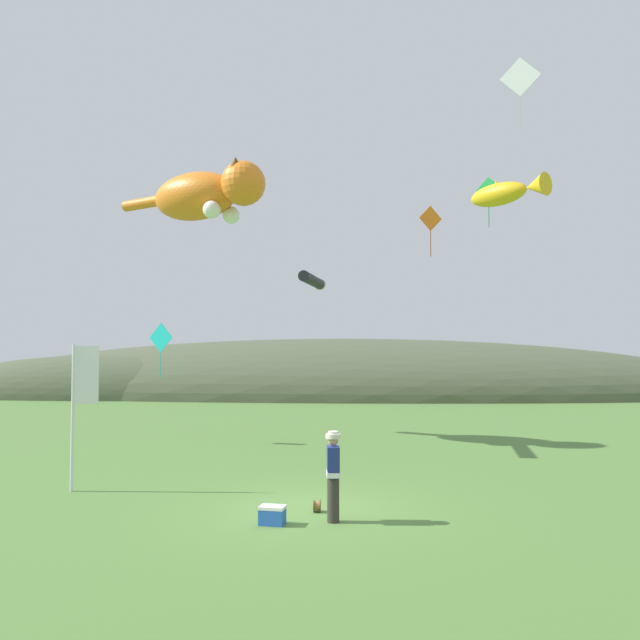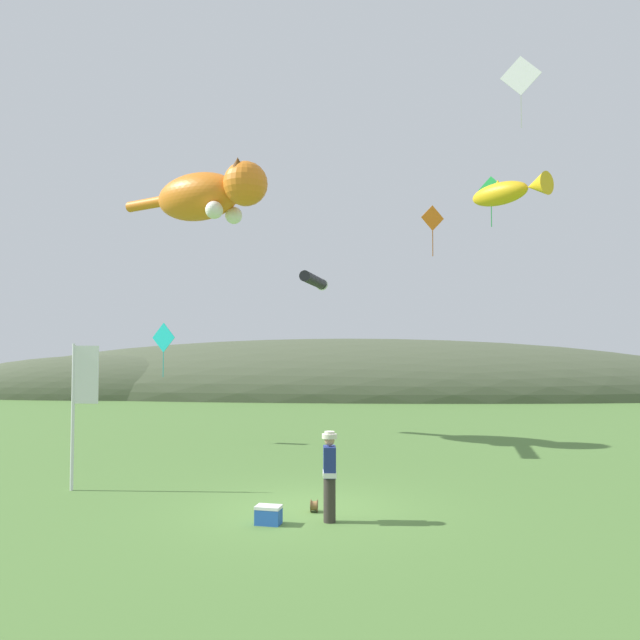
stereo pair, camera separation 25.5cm
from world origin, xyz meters
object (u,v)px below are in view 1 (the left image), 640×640
(festival_attendant, at_px, (333,473))
(kite_spool, at_px, (317,506))
(kite_diamond_orange, at_px, (430,219))
(festival_banner_pole, at_px, (80,395))
(kite_diamond_teal, at_px, (161,338))
(kite_diamond_green, at_px, (489,190))
(kite_diamond_white, at_px, (520,78))
(picnic_cooler, at_px, (272,515))
(kite_giant_cat, at_px, (205,195))
(kite_fish_windsock, at_px, (506,192))
(kite_tube_streamer, at_px, (312,280))

(festival_attendant, relative_size, kite_spool, 6.93)
(kite_diamond_orange, bearing_deg, festival_banner_pole, -142.36)
(kite_spool, xyz_separation_m, kite_diamond_teal, (-6.23, 9.15, 3.67))
(kite_diamond_green, bearing_deg, kite_spool, -121.94)
(kite_diamond_white, bearing_deg, picnic_cooler, -142.31)
(festival_banner_pole, relative_size, kite_diamond_orange, 1.96)
(festival_attendant, distance_m, kite_giant_cat, 14.72)
(kite_diamond_teal, height_order, kite_diamond_white, kite_diamond_white)
(kite_diamond_white, bearing_deg, festival_banner_pole, -168.87)
(kite_diamond_white, bearing_deg, festival_attendant, -137.77)
(kite_spool, relative_size, kite_fish_windsock, 0.11)
(kite_diamond_green, bearing_deg, festival_attendant, -118.29)
(kite_tube_streamer, xyz_separation_m, kite_diamond_teal, (-5.61, 1.17, -1.95))
(kite_diamond_teal, xyz_separation_m, kite_diamond_white, (11.56, -5.37, 7.01))
(picnic_cooler, relative_size, kite_diamond_orange, 0.30)
(kite_spool, height_order, kite_giant_cat, kite_giant_cat)
(picnic_cooler, distance_m, festival_banner_pole, 6.01)
(kite_spool, height_order, kite_tube_streamer, kite_tube_streamer)
(kite_diamond_teal, bearing_deg, kite_diamond_green, -1.05)
(picnic_cooler, bearing_deg, kite_diamond_orange, 66.14)
(kite_spool, relative_size, kite_diamond_green, 0.14)
(kite_giant_cat, relative_size, kite_fish_windsock, 2.67)
(picnic_cooler, height_order, kite_tube_streamer, kite_tube_streamer)
(picnic_cooler, bearing_deg, kite_diamond_green, 57.22)
(festival_attendant, distance_m, kite_fish_windsock, 10.99)
(picnic_cooler, height_order, kite_giant_cat, kite_giant_cat)
(festival_banner_pole, bearing_deg, kite_tube_streamer, 50.94)
(picnic_cooler, xyz_separation_m, kite_diamond_teal, (-5.41, 10.12, 3.62))
(kite_diamond_teal, bearing_deg, kite_diamond_white, -24.93)
(kite_diamond_orange, bearing_deg, kite_diamond_white, -69.73)
(kite_tube_streamer, bearing_deg, kite_diamond_green, 8.72)
(kite_fish_windsock, xyz_separation_m, kite_diamond_green, (0.15, 3.10, 0.86))
(kite_giant_cat, bearing_deg, festival_banner_pole, -96.15)
(festival_banner_pole, height_order, kite_diamond_green, kite_diamond_green)
(picnic_cooler, relative_size, kite_giant_cat, 0.08)
(kite_diamond_orange, xyz_separation_m, kite_diamond_green, (2.07, 0.17, 1.04))
(kite_diamond_orange, height_order, kite_diamond_teal, kite_diamond_orange)
(kite_spool, bearing_deg, kite_tube_streamer, 94.45)
(picnic_cooler, xyz_separation_m, kite_diamond_white, (6.15, 4.75, 10.63))
(festival_banner_pole, height_order, kite_fish_windsock, kite_fish_windsock)
(kite_fish_windsock, height_order, kite_diamond_orange, kite_fish_windsock)
(festival_banner_pole, xyz_separation_m, kite_diamond_white, (11.15, 2.19, 8.50))
(kite_fish_windsock, distance_m, kite_diamond_orange, 3.51)
(festival_attendant, relative_size, kite_diamond_white, 0.89)
(kite_diamond_green, xyz_separation_m, kite_diamond_white, (-0.23, -5.16, 1.79))
(kite_spool, xyz_separation_m, festival_banner_pole, (-5.82, 1.58, 2.18))
(festival_attendant, height_order, kite_spool, festival_attendant)
(festival_attendant, relative_size, festival_banner_pole, 0.50)
(picnic_cooler, xyz_separation_m, kite_diamond_orange, (4.31, 9.74, 7.79))
(kite_diamond_orange, distance_m, kite_diamond_teal, 10.59)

